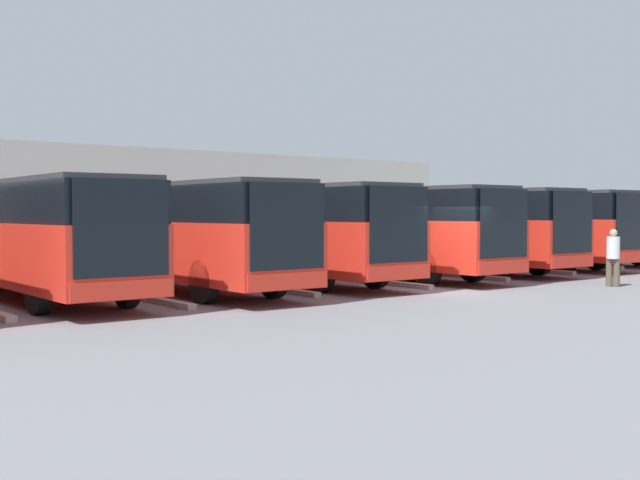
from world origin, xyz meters
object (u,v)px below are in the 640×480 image
at_px(bus_2, 448,226).
at_px(pedestrian, 613,256).
at_px(bus_3, 378,228).
at_px(bus_5, 176,231).
at_px(bus_4, 280,229).
at_px(bus_1, 510,225).
at_px(bus_6, 34,233).
at_px(bus_0, 557,224).

bearing_deg(bus_2, pedestrian, 84.59).
bearing_deg(bus_3, bus_5, 0.77).
relative_size(bus_3, bus_4, 1.00).
bearing_deg(bus_1, bus_2, 3.30).
bearing_deg(bus_4, bus_5, 5.77).
bearing_deg(bus_2, bus_1, -176.70).
xyz_separation_m(bus_3, bus_6, (12.18, -0.57, 0.00)).
bearing_deg(bus_3, bus_1, -175.53).
bearing_deg(bus_3, pedestrian, 114.38).
height_order(bus_2, pedestrian, bus_2).
bearing_deg(bus_5, bus_3, -179.23).
relative_size(bus_2, bus_5, 1.00).
xyz_separation_m(bus_6, pedestrian, (-15.30, 7.97, -0.80)).
height_order(bus_0, pedestrian, bus_0).
distance_m(bus_3, pedestrian, 8.08).
xyz_separation_m(bus_3, bus_4, (4.06, -0.41, 0.00)).
distance_m(bus_2, bus_5, 12.18).
bearing_deg(pedestrian, bus_1, 125.85).
height_order(bus_1, bus_5, same).
bearing_deg(bus_6, pedestrian, 153.99).
bearing_deg(bus_0, bus_4, 3.11).
xyz_separation_m(bus_4, pedestrian, (-7.18, 7.81, -0.80)).
bearing_deg(bus_1, bus_6, 1.10).
height_order(bus_3, bus_5, same).
xyz_separation_m(bus_2, bus_5, (12.18, 0.19, 0.00)).
relative_size(bus_0, pedestrian, 6.41).
bearing_deg(bus_5, pedestrian, 147.76).
relative_size(bus_6, pedestrian, 6.41).
xyz_separation_m(bus_2, bus_6, (16.24, -0.27, 0.00)).
distance_m(bus_2, bus_4, 8.12).
distance_m(bus_0, bus_3, 12.21).
height_order(bus_5, bus_6, same).
height_order(bus_0, bus_1, same).
xyz_separation_m(bus_5, bus_6, (4.06, -0.46, 0.00)).
relative_size(bus_5, pedestrian, 6.41).
bearing_deg(bus_3, bus_2, -174.35).
bearing_deg(bus_4, bus_0, -176.89).
relative_size(bus_4, bus_5, 1.00).
xyz_separation_m(bus_1, bus_4, (12.18, 0.01, 0.00)).
height_order(bus_4, bus_5, same).
height_order(bus_1, bus_6, same).
xyz_separation_m(bus_2, bus_3, (4.06, 0.29, 0.00)).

